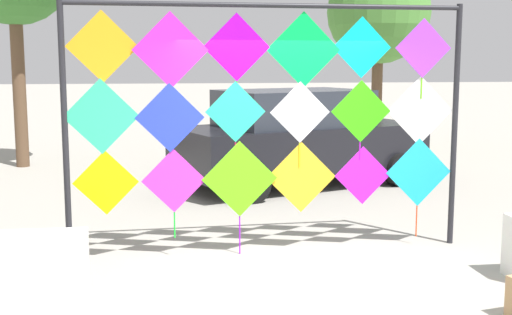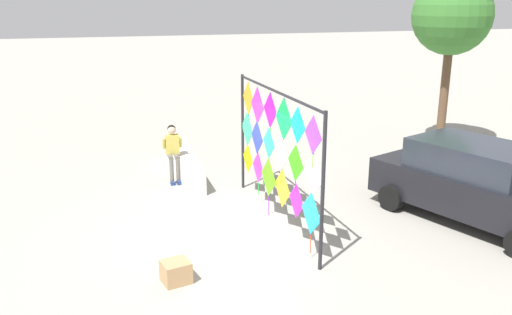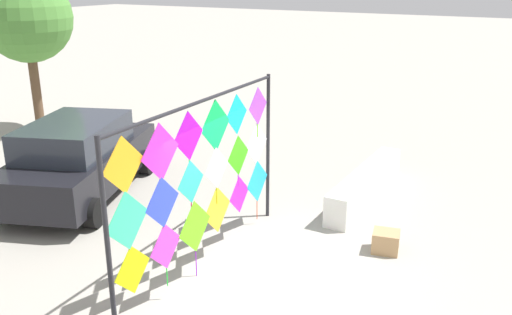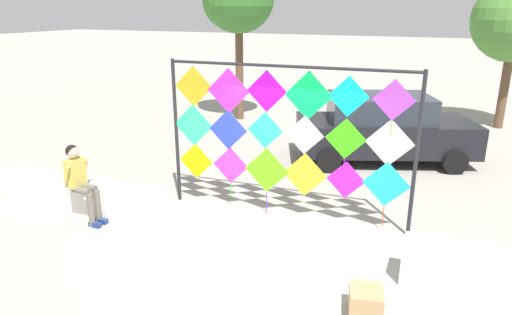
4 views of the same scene
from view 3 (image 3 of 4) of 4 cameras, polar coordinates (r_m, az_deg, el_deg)
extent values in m
plane|color=#9E998E|center=(9.25, 0.89, -12.29)|extent=(120.00, 120.00, 0.00)
cube|color=silver|center=(12.31, 11.39, -2.76)|extent=(3.69, 0.48, 0.66)
cylinder|color=#232328|center=(7.28, -15.22, -8.90)|extent=(0.07, 0.07, 2.94)
cylinder|color=#232328|center=(10.83, 1.26, 1.02)|extent=(0.07, 0.07, 2.94)
cylinder|color=#232328|center=(8.51, -5.60, 5.92)|extent=(4.62, 0.24, 0.06)
cube|color=#C9D408|center=(7.82, -12.75, -11.36)|extent=(0.74, 0.04, 0.74)
cube|color=#E933D4|center=(8.34, -9.39, -9.13)|extent=(0.74, 0.04, 0.74)
cylinder|color=#16E52E|center=(8.60, -9.26, -12.21)|extent=(0.02, 0.02, 0.31)
cube|color=#65F716|center=(8.88, -6.36, -7.17)|extent=(0.89, 0.05, 0.89)
cylinder|color=#9D16E5|center=(9.19, -6.26, -10.94)|extent=(0.02, 0.02, 0.46)
cube|color=yellow|center=(9.46, -4.04, -5.45)|extent=(0.85, 0.05, 0.85)
cube|color=#D01DEF|center=(10.07, -1.75, -3.89)|extent=(0.71, 0.04, 0.71)
cube|color=#1DBAE4|center=(10.64, 0.16, -2.50)|extent=(0.84, 0.04, 0.84)
cylinder|color=#E54116|center=(10.88, 0.11, -5.50)|extent=(0.02, 0.02, 0.39)
cube|color=#31E298|center=(7.46, -13.26, -6.46)|extent=(0.84, 0.05, 0.84)
cylinder|color=#E5166D|center=(7.76, -12.96, -10.84)|extent=(0.02, 0.02, 0.47)
cube|color=#283EF1|center=(7.99, -9.73, -4.65)|extent=(0.79, 0.04, 0.79)
cube|color=#24CCA1|center=(8.54, -6.80, -2.54)|extent=(0.70, 0.04, 0.70)
cylinder|color=#E5164B|center=(8.72, -6.75, -5.29)|extent=(0.02, 0.02, 0.20)
cube|color=white|center=(9.14, -4.12, -1.10)|extent=(0.72, 0.04, 0.72)
cylinder|color=#D0E516|center=(9.33, -4.10, -4.00)|extent=(0.02, 0.02, 0.29)
cube|color=#35D110|center=(9.75, -1.85, 0.22)|extent=(0.74, 0.04, 0.74)
cylinder|color=#BE16E5|center=(9.92, -1.87, -2.38)|extent=(0.02, 0.02, 0.22)
cube|color=white|center=(10.39, 0.08, 1.38)|extent=(0.84, 0.05, 0.84)
cube|color=#F6A719|center=(7.20, -13.65, -0.80)|extent=(0.79, 0.04, 0.80)
cylinder|color=blue|center=(7.41, -13.39, -4.82)|extent=(0.02, 0.02, 0.31)
cube|color=#DA27CC|center=(7.74, -9.94, 0.55)|extent=(0.86, 0.05, 0.86)
cube|color=#B20BEB|center=(8.33, -7.03, 2.24)|extent=(0.77, 0.04, 0.77)
cylinder|color=#4BE516|center=(8.50, -6.94, -1.18)|extent=(0.02, 0.02, 0.29)
cube|color=#09EA52|center=(8.97, -4.22, 3.34)|extent=(0.88, 0.05, 0.88)
cube|color=#0AD2D8|center=(9.55, -2.02, 4.52)|extent=(0.72, 0.04, 0.72)
cube|color=#AC3DF8|center=(10.19, 0.21, 5.40)|extent=(0.70, 0.04, 0.70)
cylinder|color=#6AE516|center=(10.31, 0.16, 2.83)|extent=(0.02, 0.02, 0.25)
cube|color=black|center=(12.75, -17.81, -0.78)|extent=(4.88, 3.40, 0.80)
cube|color=#282D38|center=(12.40, -18.46, 2.12)|extent=(2.96, 2.48, 0.64)
cylinder|color=black|center=(14.59, -18.47, -0.08)|extent=(0.64, 0.43, 0.60)
cylinder|color=black|center=(13.83, -11.33, -0.47)|extent=(0.64, 0.43, 0.60)
cylinder|color=black|center=(12.14, -24.85, -4.69)|extent=(0.64, 0.43, 0.60)
cylinder|color=black|center=(11.22, -16.55, -5.55)|extent=(0.64, 0.43, 0.60)
cube|color=tan|center=(10.17, 13.38, -8.53)|extent=(0.52, 0.54, 0.38)
cylinder|color=brown|center=(18.31, -21.97, 6.65)|extent=(0.29, 0.29, 2.70)
sphere|color=#4C8938|center=(18.03, -22.82, 13.32)|extent=(2.66, 2.66, 2.66)
sphere|color=#4C8938|center=(18.44, -22.09, 12.53)|extent=(1.82, 1.82, 1.82)
camera|label=1|loc=(6.72, 52.42, -10.88)|focal=47.01mm
camera|label=2|loc=(17.18, 26.65, 16.84)|focal=37.59mm
camera|label=4|loc=(9.98, 47.69, 7.70)|focal=32.55mm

